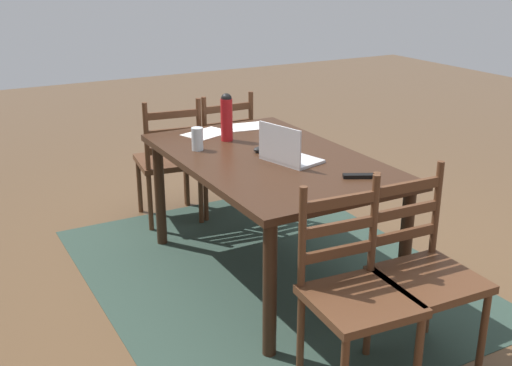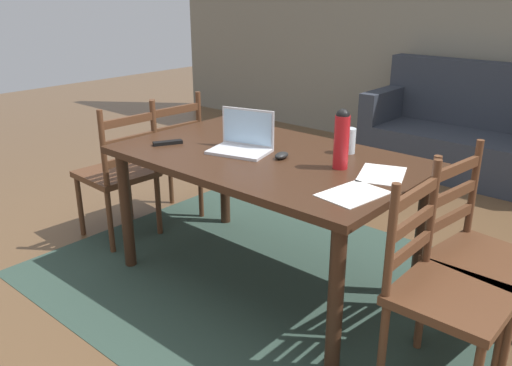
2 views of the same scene
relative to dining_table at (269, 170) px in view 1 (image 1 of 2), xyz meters
The scene contains 14 objects.
ground_plane 0.69m from the dining_table, ahead, with size 14.00×14.00×0.00m, color brown.
area_rug 0.68m from the dining_table, ahead, with size 2.57×2.08×0.01m, color #2D4238.
dining_table is the anchor object (origin of this frame).
chair_right_far 1.16m from the dining_table, 10.55° to the left, with size 0.49×0.49×0.95m.
chair_left_near 1.15m from the dining_table, 169.62° to the right, with size 0.46×0.46×0.95m.
chair_left_far 1.15m from the dining_table, 169.87° to the left, with size 0.47×0.47×0.95m.
chair_right_near 1.15m from the dining_table, 10.29° to the right, with size 0.44×0.44×0.95m.
laptop 0.21m from the dining_table, 169.66° to the right, with size 0.37×0.30×0.23m.
water_bottle 0.50m from the dining_table, ahead, with size 0.08×0.08×0.31m.
drinking_glass 0.48m from the dining_table, 44.87° to the left, with size 0.07×0.07×0.14m, color silver.
computer_mouse 0.15m from the dining_table, ahead, with size 0.06×0.10×0.03m, color black.
tv_remote 0.61m from the dining_table, 158.38° to the right, with size 0.04×0.17×0.02m, color black.
paper_stack_left 0.65m from the dining_table, 10.12° to the left, with size 0.21×0.30×0.00m, color white.
paper_stack_right 0.70m from the dining_table, 16.70° to the right, with size 0.21×0.30×0.00m, color white.
Camera 1 is at (-3.07, 1.78, 1.88)m, focal length 44.14 mm.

